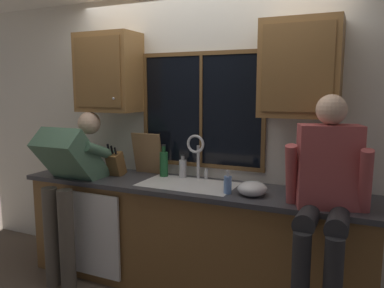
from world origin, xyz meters
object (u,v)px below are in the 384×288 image
person_sitting_on_counter (326,184)px  person_standing (71,177)px  bottle_tall_clear (164,163)px  bottle_green_glass (183,168)px  knife_block (116,164)px  soap_dispenser (228,184)px  mixing_bowl (252,189)px  cutting_board (148,153)px

person_sitting_on_counter → person_standing: bearing=-179.6°
bottle_tall_clear → bottle_green_glass: bearing=9.3°
person_sitting_on_counter → knife_block: person_sitting_on_counter is taller
person_sitting_on_counter → soap_dispenser: bearing=168.9°
person_sitting_on_counter → bottle_green_glass: bearing=159.6°
person_standing → mixing_bowl: (1.59, 0.19, 0.03)m
knife_block → cutting_board: 0.31m
person_sitting_on_counter → bottle_green_glass: (-1.26, 0.47, -0.10)m
mixing_bowl → person_sitting_on_counter: bearing=-17.6°
cutting_board → mixing_bowl: cutting_board is taller
person_sitting_on_counter → cutting_board: size_ratio=3.21×
soap_dispenser → bottle_tall_clear: (-0.72, 0.30, 0.05)m
knife_block → person_sitting_on_counter: bearing=-8.7°
mixing_bowl → bottle_tall_clear: size_ratio=0.77×
person_standing → person_sitting_on_counter: size_ratio=1.19×
bottle_tall_clear → mixing_bowl: bearing=-16.7°
mixing_bowl → bottle_tall_clear: bottle_tall_clear is taller
person_sitting_on_counter → soap_dispenser: 0.74m
person_sitting_on_counter → knife_block: 1.88m
person_standing → cutting_board: person_standing is taller
soap_dispenser → bottle_tall_clear: size_ratio=0.64×
soap_dispenser → knife_block: bearing=172.8°
knife_block → bottle_tall_clear: knife_block is taller
person_sitting_on_counter → knife_block: bearing=171.3°
cutting_board → knife_block: bearing=-138.6°
mixing_bowl → soap_dispenser: bearing=-171.1°
knife_block → person_standing: bearing=-131.7°
knife_block → cutting_board: cutting_board is taller
person_standing → bottle_green_glass: bearing=29.4°
cutting_board → bottle_tall_clear: (0.19, -0.04, -0.07)m
soap_dispenser → person_sitting_on_counter: bearing=-11.1°
cutting_board → bottle_green_glass: (0.37, -0.01, -0.11)m
bottle_green_glass → bottle_tall_clear: bottle_tall_clear is taller
knife_block → mixing_bowl: bearing=-4.9°
person_sitting_on_counter → bottle_tall_clear: size_ratio=4.30×
cutting_board → bottle_tall_clear: size_ratio=1.34×
bottle_green_glass → knife_block: bearing=-162.7°
mixing_bowl → bottle_tall_clear: (-0.90, 0.27, 0.07)m
person_standing → soap_dispenser: size_ratio=8.02×
person_standing → soap_dispenser: bearing=6.4°
person_sitting_on_counter → knife_block: size_ratio=3.92×
person_standing → bottle_green_glass: (0.86, 0.49, 0.07)m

